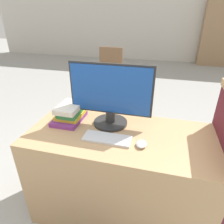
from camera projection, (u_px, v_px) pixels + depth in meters
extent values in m
cube|color=beige|center=(162.00, 15.00, 6.26)|extent=(12.00, 0.06, 2.80)
cube|color=tan|center=(119.00, 174.00, 1.58)|extent=(1.31, 0.63, 0.77)
cube|color=#5B1E28|center=(217.00, 175.00, 1.36)|extent=(0.05, 0.66, 1.07)
cylinder|color=#282828|center=(110.00, 122.00, 1.52)|extent=(0.25, 0.25, 0.02)
cylinder|color=#282828|center=(110.00, 116.00, 1.50)|extent=(0.07, 0.07, 0.09)
cube|color=#282828|center=(110.00, 89.00, 1.40)|extent=(0.60, 0.01, 0.37)
cube|color=#19479E|center=(110.00, 90.00, 1.40)|extent=(0.58, 0.02, 0.34)
cube|color=silver|center=(107.00, 139.00, 1.33)|extent=(0.32, 0.13, 0.02)
ellipsoid|color=silver|center=(141.00, 144.00, 1.27)|extent=(0.07, 0.09, 0.03)
cube|color=#7A3384|center=(69.00, 119.00, 1.56)|extent=(0.20, 0.28, 0.03)
cube|color=gold|center=(70.00, 115.00, 1.56)|extent=(0.19, 0.21, 0.03)
cube|color=#2D7F42|center=(71.00, 111.00, 1.54)|extent=(0.15, 0.23, 0.04)
cube|color=silver|center=(69.00, 107.00, 1.52)|extent=(0.16, 0.24, 0.04)
cylinder|color=brown|center=(96.00, 92.00, 3.68)|extent=(0.04, 0.04, 0.39)
cylinder|color=brown|center=(116.00, 94.00, 3.59)|extent=(0.04, 0.04, 0.39)
cylinder|color=brown|center=(102.00, 85.00, 4.00)|extent=(0.04, 0.04, 0.39)
cylinder|color=brown|center=(120.00, 87.00, 3.92)|extent=(0.04, 0.04, 0.39)
cube|color=brown|center=(108.00, 78.00, 3.70)|extent=(0.44, 0.44, 0.05)
cube|color=brown|center=(111.00, 61.00, 3.74)|extent=(0.44, 0.04, 0.51)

